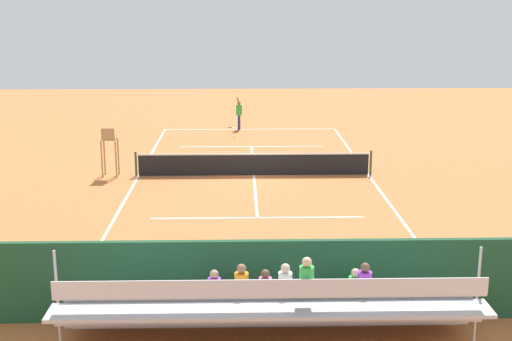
# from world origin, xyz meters

# --- Properties ---
(ground_plane) EXTENTS (60.00, 60.00, 0.00)m
(ground_plane) POSITION_xyz_m (0.00, 0.00, 0.00)
(ground_plane) COLOR #C66B38
(court_line_markings) EXTENTS (10.10, 22.20, 0.01)m
(court_line_markings) POSITION_xyz_m (0.00, -0.04, 0.00)
(court_line_markings) COLOR white
(court_line_markings) RESTS_ON ground
(tennis_net) EXTENTS (10.30, 0.10, 1.07)m
(tennis_net) POSITION_xyz_m (0.00, 0.00, 0.50)
(tennis_net) COLOR black
(tennis_net) RESTS_ON ground
(backdrop_wall) EXTENTS (18.00, 0.16, 2.00)m
(backdrop_wall) POSITION_xyz_m (0.00, 14.00, 1.00)
(backdrop_wall) COLOR #1E4C2D
(backdrop_wall) RESTS_ON ground
(bleacher_stand) EXTENTS (9.06, 2.40, 2.48)m
(bleacher_stand) POSITION_xyz_m (-0.06, 15.33, 0.93)
(bleacher_stand) COLOR #B2B2B7
(bleacher_stand) RESTS_ON ground
(umpire_chair) EXTENTS (0.67, 0.67, 2.14)m
(umpire_chair) POSITION_xyz_m (6.20, 0.03, 1.31)
(umpire_chair) COLOR #A88456
(umpire_chair) RESTS_ON ground
(courtside_bench) EXTENTS (1.80, 0.40, 0.93)m
(courtside_bench) POSITION_xyz_m (-3.07, 13.27, 0.56)
(courtside_bench) COLOR #33383D
(courtside_bench) RESTS_ON ground
(equipment_bag) EXTENTS (0.90, 0.36, 0.36)m
(equipment_bag) POSITION_xyz_m (-1.52, 13.40, 0.18)
(equipment_bag) COLOR #334C8C
(equipment_bag) RESTS_ON ground
(tennis_player) EXTENTS (0.39, 0.54, 1.93)m
(tennis_player) POSITION_xyz_m (0.64, -10.98, 1.02)
(tennis_player) COLOR navy
(tennis_player) RESTS_ON ground
(tennis_racket) EXTENTS (0.58, 0.41, 0.03)m
(tennis_racket) POSITION_xyz_m (0.95, -11.40, 0.01)
(tennis_racket) COLOR black
(tennis_racket) RESTS_ON ground
(tennis_ball_near) EXTENTS (0.07, 0.07, 0.07)m
(tennis_ball_near) POSITION_xyz_m (0.88, -8.41, 0.03)
(tennis_ball_near) COLOR #CCDB33
(tennis_ball_near) RESTS_ON ground
(tennis_ball_far) EXTENTS (0.07, 0.07, 0.07)m
(tennis_ball_far) POSITION_xyz_m (0.90, -8.58, 0.03)
(tennis_ball_far) COLOR #CCDB33
(tennis_ball_far) RESTS_ON ground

